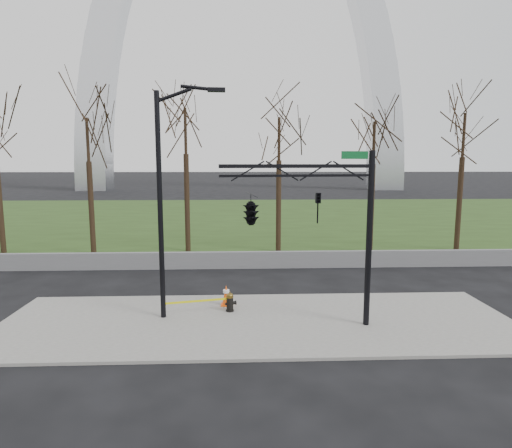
{
  "coord_description": "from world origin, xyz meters",
  "views": [
    {
      "loc": [
        -0.67,
        -14.51,
        5.61
      ],
      "look_at": [
        0.0,
        2.0,
        3.25
      ],
      "focal_mm": 30.22,
      "sensor_mm": 36.0,
      "label": 1
    }
  ],
  "objects_px": {
    "street_light": "(166,189)",
    "fire_hydrant": "(230,302)",
    "traffic_cone": "(226,295)",
    "traffic_signal_mast": "(275,209)"
  },
  "relations": [
    {
      "from": "fire_hydrant",
      "to": "traffic_signal_mast",
      "type": "bearing_deg",
      "value": -64.46
    },
    {
      "from": "traffic_cone",
      "to": "traffic_signal_mast",
      "type": "xyz_separation_m",
      "value": [
        1.64,
        -2.62,
        3.65
      ]
    },
    {
      "from": "street_light",
      "to": "traffic_signal_mast",
      "type": "height_order",
      "value": "street_light"
    },
    {
      "from": "traffic_cone",
      "to": "street_light",
      "type": "height_order",
      "value": "street_light"
    },
    {
      "from": "fire_hydrant",
      "to": "street_light",
      "type": "distance_m",
      "value": 4.79
    },
    {
      "from": "fire_hydrant",
      "to": "traffic_signal_mast",
      "type": "xyz_separation_m",
      "value": [
        1.48,
        -1.93,
        3.7
      ]
    },
    {
      "from": "street_light",
      "to": "fire_hydrant",
      "type": "bearing_deg",
      "value": 10.03
    },
    {
      "from": "traffic_cone",
      "to": "street_light",
      "type": "xyz_separation_m",
      "value": [
        -2.0,
        -1.19,
        4.2
      ]
    },
    {
      "from": "fire_hydrant",
      "to": "traffic_cone",
      "type": "relative_size",
      "value": 0.94
    },
    {
      "from": "traffic_cone",
      "to": "street_light",
      "type": "distance_m",
      "value": 4.8
    }
  ]
}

